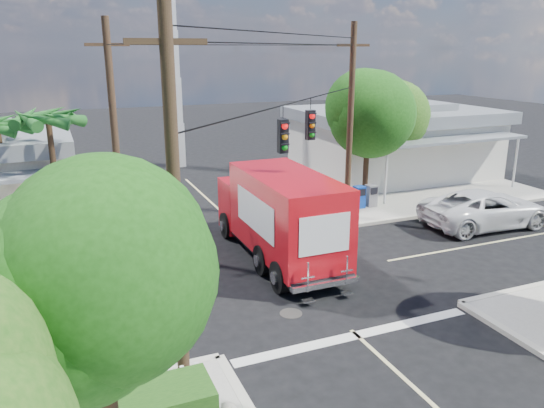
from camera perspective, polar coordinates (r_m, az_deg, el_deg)
ground at (r=19.13m, az=2.33°, el=-7.91°), size 120.00×120.00×0.00m
sidewalk_ne at (r=33.26m, az=11.50°, el=2.51°), size 14.12×14.12×0.14m
road_markings at (r=17.93m, az=4.34°, el=-9.67°), size 32.00×32.00×0.01m
building_ne at (r=34.59m, az=12.96°, el=6.77°), size 11.80×10.20×4.50m
radio_tower at (r=36.71m, az=-10.40°, el=12.67°), size 0.80×0.80×17.00m
tree_sw_front at (r=8.97m, az=-18.23°, el=-7.73°), size 3.88×3.78×6.03m
tree_ne_front at (r=27.04m, az=10.42°, el=9.55°), size 4.21×4.14×6.66m
tree_ne_back at (r=30.36m, az=12.28°, el=9.07°), size 3.77×3.66×5.82m
palm_nw_front at (r=23.45m, az=-22.92°, el=8.20°), size 3.01×3.08×5.59m
utility_poles at (r=18.61m, az=-4.06°, el=6.47°), size 12.00×10.68×9.00m
vending_boxes at (r=26.98m, az=9.35°, el=0.75°), size 1.90×0.50×1.10m
delivery_truck at (r=20.16m, az=0.78°, el=-1.18°), size 2.65×8.14×3.51m
parked_car at (r=26.07m, az=22.02°, el=-0.46°), size 6.21×3.11×1.69m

